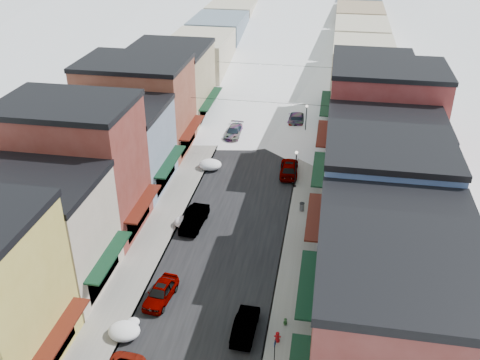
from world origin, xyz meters
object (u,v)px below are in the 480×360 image
at_px(car_dark_hatch, 194,219).
at_px(car_green_sedan, 245,325).
at_px(fire_hydrant, 277,337).
at_px(trash_can, 302,207).
at_px(streetlamp_near, 296,164).
at_px(car_silver_sedan, 161,292).

height_order(car_dark_hatch, car_green_sedan, car_dark_hatch).
xyz_separation_m(car_green_sedan, fire_hydrant, (2.38, -0.58, -0.17)).
bearing_deg(trash_can, car_green_sedan, -99.28).
bearing_deg(streetlamp_near, car_silver_sedan, -114.13).
relative_size(car_green_sedan, streetlamp_near, 1.01).
distance_m(car_dark_hatch, fire_hydrant, 16.35).
relative_size(car_silver_sedan, fire_hydrant, 5.03).
height_order(fire_hydrant, trash_can, trash_can).
height_order(car_green_sedan, trash_can, car_green_sedan).
distance_m(car_dark_hatch, streetlamp_near, 12.63).
bearing_deg(car_green_sedan, car_dark_hatch, -59.78).
height_order(car_dark_hatch, fire_hydrant, car_dark_hatch).
bearing_deg(car_dark_hatch, trash_can, 27.28).
bearing_deg(car_silver_sedan, car_dark_hatch, 96.99).
distance_m(fire_hydrant, streetlamp_near, 22.45).
distance_m(car_silver_sedan, streetlamp_near, 21.38).
distance_m(car_silver_sedan, fire_hydrant, 9.82).
xyz_separation_m(car_silver_sedan, trash_can, (9.79, 14.73, -0.13)).
relative_size(fire_hydrant, streetlamp_near, 0.20).
relative_size(car_dark_hatch, car_green_sedan, 1.11).
bearing_deg(streetlamp_near, fire_hydrant, -88.25).
relative_size(car_silver_sedan, streetlamp_near, 0.99).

